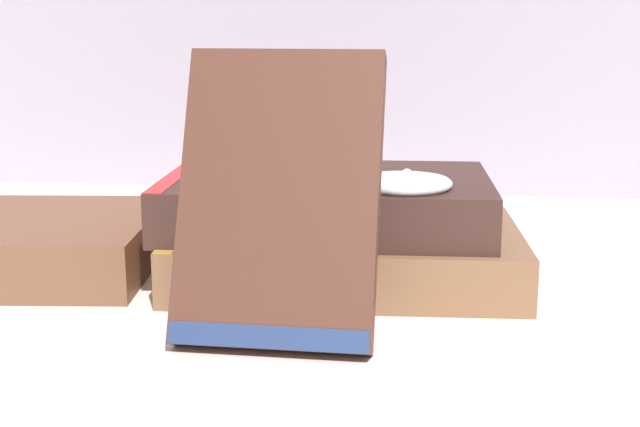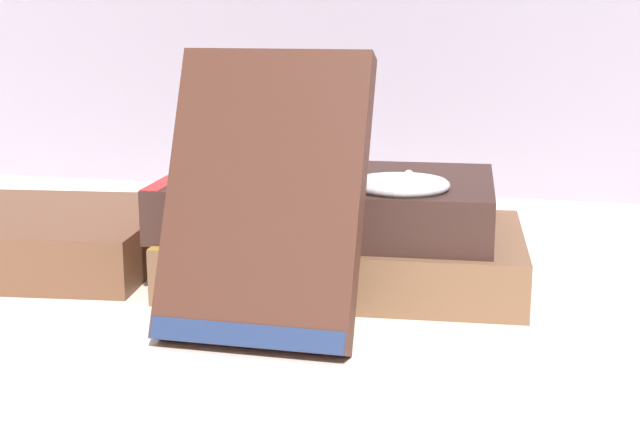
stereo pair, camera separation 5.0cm
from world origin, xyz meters
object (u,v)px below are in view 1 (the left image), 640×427
Objects in this scene: book_flat_top at (319,202)px; book_leaning_front at (279,207)px; pocket_watch at (404,182)px; book_flat_bottom at (339,254)px.

book_flat_top is 0.12m from book_leaning_front.
book_flat_top is 1.43× the size of book_leaning_front.
book_flat_top is 0.07m from pocket_watch.
book_leaning_front reaches higher than pocket_watch.
book_flat_bottom is 1.53× the size of book_leaning_front.
book_leaning_front is 0.11m from pocket_watch.
book_leaning_front is at bearing -125.78° from pocket_watch.
book_flat_bottom is 3.80× the size of pocket_watch.
book_leaning_front is at bearing -96.40° from book_flat_top.
book_leaning_front is (-0.00, -0.12, 0.02)m from book_flat_top.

